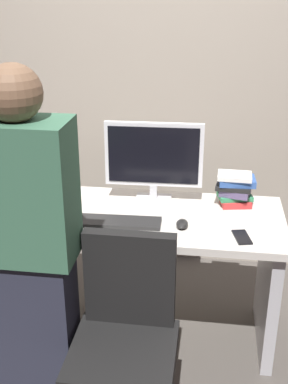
% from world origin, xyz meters
% --- Properties ---
extents(ground_plane, '(9.00, 9.00, 0.00)m').
position_xyz_m(ground_plane, '(0.00, 0.00, 0.00)').
color(ground_plane, '#4C4742').
extents(wall_back, '(6.40, 0.10, 3.00)m').
position_xyz_m(wall_back, '(0.00, 0.92, 1.50)').
color(wall_back, '#9E9384').
rests_on(wall_back, ground).
extents(desk, '(1.48, 0.67, 0.75)m').
position_xyz_m(desk, '(0.00, 0.00, 0.52)').
color(desk, beige).
rests_on(desk, ground).
extents(office_chair, '(0.52, 0.52, 0.94)m').
position_xyz_m(office_chair, '(0.01, -0.71, 0.43)').
color(office_chair, black).
rests_on(office_chair, ground).
extents(person_at_desk, '(0.40, 0.24, 1.64)m').
position_xyz_m(person_at_desk, '(-0.39, -0.66, 0.84)').
color(person_at_desk, '#262838').
rests_on(person_at_desk, ground).
extents(monitor, '(0.54, 0.15, 0.46)m').
position_xyz_m(monitor, '(0.02, 0.18, 1.01)').
color(monitor, silver).
rests_on(monitor, desk).
extents(keyboard, '(0.43, 0.15, 0.02)m').
position_xyz_m(keyboard, '(-0.12, -0.13, 0.76)').
color(keyboard, '#262626').
rests_on(keyboard, desk).
extents(mouse, '(0.06, 0.10, 0.03)m').
position_xyz_m(mouse, '(0.21, -0.12, 0.77)').
color(mouse, black).
rests_on(mouse, desk).
extents(cup_near_keyboard, '(0.08, 0.08, 0.10)m').
position_xyz_m(cup_near_keyboard, '(-0.40, -0.18, 0.80)').
color(cup_near_keyboard, '#3372B2').
rests_on(cup_near_keyboard, desk).
extents(cup_by_monitor, '(0.07, 0.07, 0.09)m').
position_xyz_m(cup_by_monitor, '(-0.49, 0.14, 0.80)').
color(cup_by_monitor, '#D84C3F').
rests_on(cup_by_monitor, desk).
extents(book_stack, '(0.22, 0.17, 0.19)m').
position_xyz_m(book_stack, '(0.47, 0.19, 0.85)').
color(book_stack, red).
rests_on(book_stack, desk).
extents(cell_phone, '(0.10, 0.16, 0.01)m').
position_xyz_m(cell_phone, '(0.50, -0.20, 0.76)').
color(cell_phone, black).
rests_on(cell_phone, desk).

